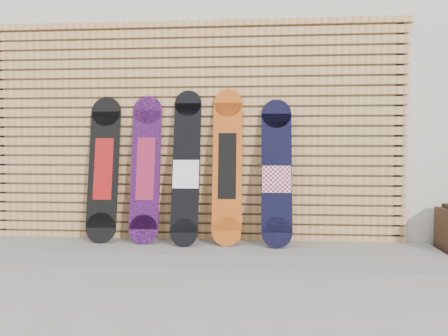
# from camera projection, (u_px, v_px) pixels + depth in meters

# --- Properties ---
(ground) EXTENTS (80.00, 80.00, 0.00)m
(ground) POSITION_uv_depth(u_px,v_px,m) (193.00, 280.00, 3.45)
(ground) COLOR gray
(ground) RESTS_ON ground
(building) EXTENTS (12.00, 5.00, 3.60)m
(building) POSITION_uv_depth(u_px,v_px,m) (258.00, 98.00, 6.80)
(building) COLOR beige
(building) RESTS_ON ground
(concrete_step) EXTENTS (4.60, 0.70, 0.12)m
(concrete_step) POSITION_uv_depth(u_px,v_px,m) (188.00, 251.00, 4.14)
(concrete_step) COLOR slate
(concrete_step) RESTS_ON ground
(slat_wall) EXTENTS (4.26, 0.08, 2.29)m
(slat_wall) POSITION_uv_depth(u_px,v_px,m) (192.00, 131.00, 4.37)
(slat_wall) COLOR tan
(slat_wall) RESTS_ON ground
(snowboard_0) EXTENTS (0.30, 0.28, 1.43)m
(snowboard_0) POSITION_uv_depth(u_px,v_px,m) (104.00, 169.00, 4.29)
(snowboard_0) COLOR black
(snowboard_0) RESTS_ON concrete_step
(snowboard_1) EXTENTS (0.29, 0.28, 1.44)m
(snowboard_1) POSITION_uv_depth(u_px,v_px,m) (146.00, 169.00, 4.25)
(snowboard_1) COLOR black
(snowboard_1) RESTS_ON concrete_step
(snowboard_2) EXTENTS (0.26, 0.36, 1.49)m
(snowboard_2) POSITION_uv_depth(u_px,v_px,m) (186.00, 168.00, 4.18)
(snowboard_2) COLOR black
(snowboard_2) RESTS_ON concrete_step
(snowboard_3) EXTENTS (0.28, 0.30, 1.50)m
(snowboard_3) POSITION_uv_depth(u_px,v_px,m) (227.00, 166.00, 4.18)
(snowboard_3) COLOR #C65315
(snowboard_3) RESTS_ON concrete_step
(snowboard_4) EXTENTS (0.29, 0.35, 1.39)m
(snowboard_4) POSITION_uv_depth(u_px,v_px,m) (277.00, 173.00, 4.12)
(snowboard_4) COLOR black
(snowboard_4) RESTS_ON concrete_step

